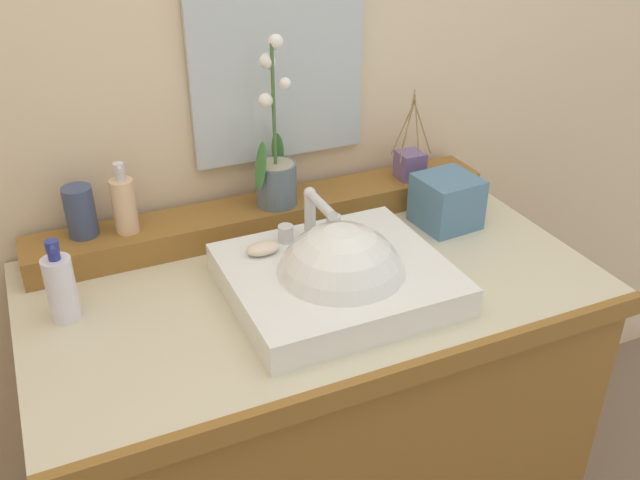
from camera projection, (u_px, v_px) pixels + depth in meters
name	position (u px, v px, depth m)	size (l,w,h in m)	color
wall_back	(233.00, 15.00, 1.57)	(3.12, 0.20, 2.62)	beige
vanity_cabinet	(313.00, 431.00, 1.66)	(1.16, 0.66, 0.87)	#8F5F27
back_ledge	(269.00, 215.00, 1.63)	(1.09, 0.13, 0.06)	#8F5F27
sink_basin	(339.00, 284.00, 1.39)	(0.42, 0.38, 0.29)	white
soap_bar	(263.00, 248.00, 1.41)	(0.07, 0.04, 0.02)	beige
potted_plant	(275.00, 169.00, 1.57)	(0.11, 0.11, 0.38)	slate
soap_dispenser	(124.00, 204.00, 1.47)	(0.05, 0.05, 0.16)	beige
tumbler_cup	(80.00, 212.00, 1.46)	(0.06, 0.06, 0.11)	#3B4769
reed_diffuser	(410.00, 164.00, 1.72)	(0.10, 0.09, 0.23)	slate
lotion_bottle	(61.00, 287.00, 1.30)	(0.05, 0.06, 0.17)	white
tissue_box	(447.00, 201.00, 1.63)	(0.13, 0.13, 0.12)	teal
mirror	(277.00, 19.00, 1.50)	(0.41, 0.02, 0.63)	silver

